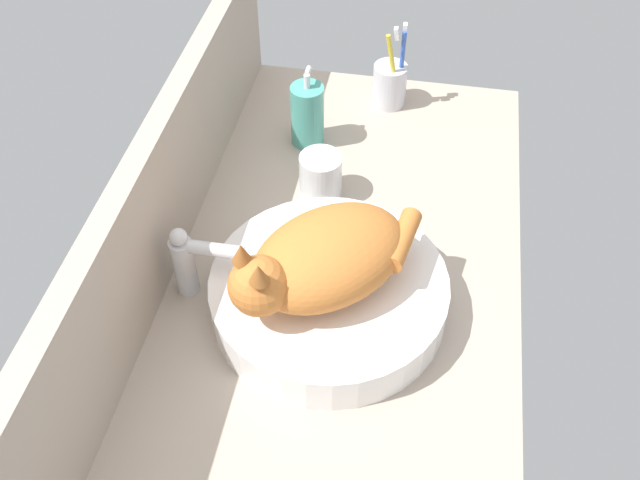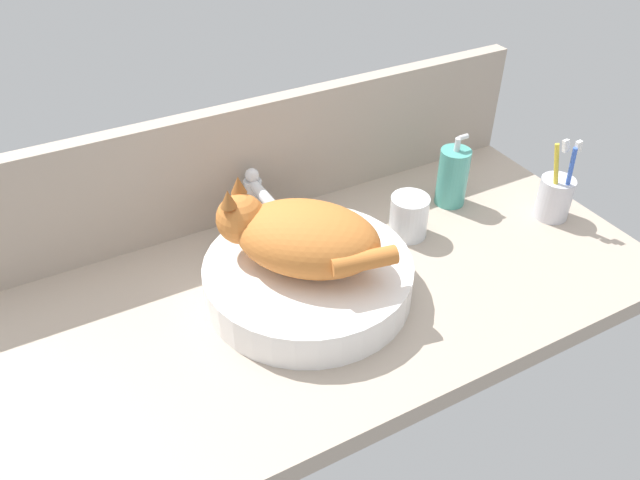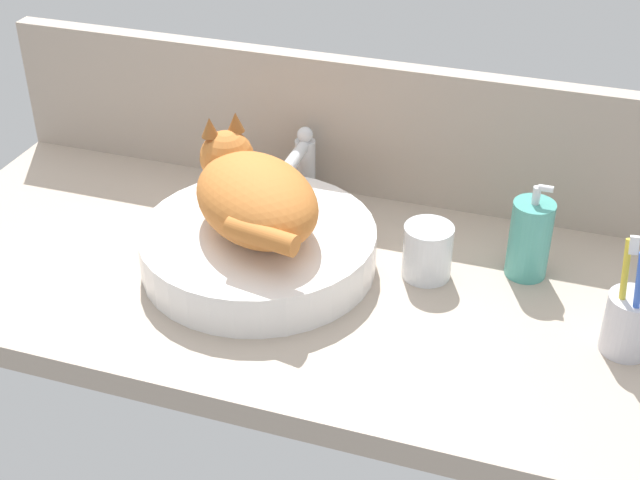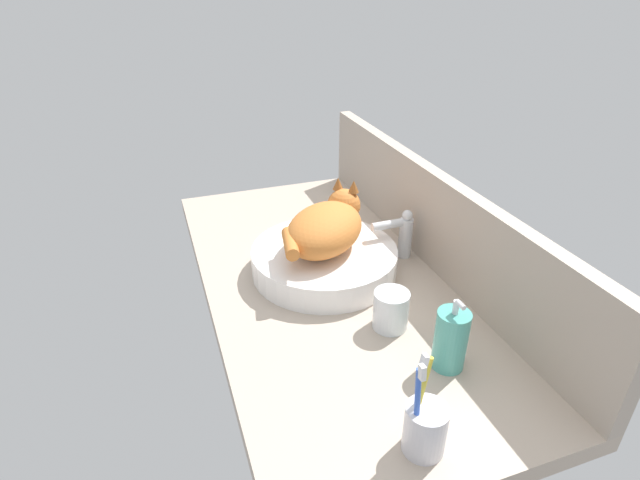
{
  "view_description": "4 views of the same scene",
  "coord_description": "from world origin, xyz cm",
  "views": [
    {
      "loc": [
        -71.71,
        -11.09,
        90.11
      ],
      "look_at": [
        3.59,
        2.64,
        7.9
      ],
      "focal_mm": 40.0,
      "sensor_mm": 36.0,
      "label": 1
    },
    {
      "loc": [
        -41.14,
        -74.41,
        75.78
      ],
      "look_at": [
        0.12,
        2.03,
        9.14
      ],
      "focal_mm": 35.0,
      "sensor_mm": 36.0,
      "label": 2
    },
    {
      "loc": [
        42.49,
        -107.26,
        80.21
      ],
      "look_at": [
        7.54,
        -2.24,
        8.42
      ],
      "focal_mm": 50.0,
      "sensor_mm": 36.0,
      "label": 3
    },
    {
      "loc": [
        98.41,
        -37.02,
        69.35
      ],
      "look_at": [
        -0.87,
        -2.04,
        10.87
      ],
      "focal_mm": 28.0,
      "sensor_mm": 36.0,
      "label": 4
    }
  ],
  "objects": [
    {
      "name": "ground_plane",
      "position": [
        0.0,
        0.0,
        -2.0
      ],
      "size": [
        122.82,
        60.28,
        4.0
      ],
      "primitive_type": "cube",
      "color": "#B2A08E"
    },
    {
      "name": "backsplash_panel",
      "position": [
        0.0,
        28.34,
        12.28
      ],
      "size": [
        122.82,
        3.6,
        24.56
      ],
      "primitive_type": "cube",
      "color": "#AD9E8E",
      "rests_on": "ground_plane"
    },
    {
      "name": "sink_basin",
      "position": [
        -3.33,
        0.06,
        3.35
      ],
      "size": [
        36.84,
        36.84,
        6.69
      ],
      "primitive_type": "cylinder",
      "color": "white",
      "rests_on": "ground_plane"
    },
    {
      "name": "cat",
      "position": [
        -4.36,
        0.97,
        12.45
      ],
      "size": [
        29.71,
        29.69,
        14.0
      ],
      "color": "#CC7533",
      "rests_on": "sink_basin"
    },
    {
      "name": "faucet",
      "position": [
        -3.56,
        21.85,
        7.3
      ],
      "size": [
        3.6,
        11.81,
        13.6
      ],
      "color": "silver",
      "rests_on": "ground_plane"
    },
    {
      "name": "soap_dispenser",
      "position": [
        36.88,
        11.17,
        6.43
      ],
      "size": [
        6.43,
        6.43,
        15.96
      ],
      "color": "teal",
      "rests_on": "ground_plane"
    },
    {
      "name": "toothbrush_cup",
      "position": [
        52.3,
        -3.14,
        4.85
      ],
      "size": [
        6.95,
        6.95,
        18.7
      ],
      "color": "silver",
      "rests_on": "ground_plane"
    },
    {
      "name": "water_glass",
      "position": [
        22.25,
        5.93,
        3.74
      ],
      "size": [
        7.68,
        7.68,
        8.71
      ],
      "color": "white",
      "rests_on": "ground_plane"
    }
  ]
}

